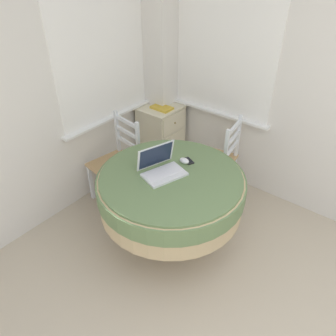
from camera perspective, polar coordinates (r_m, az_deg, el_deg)
corner_room_shell at (r=2.62m, az=3.30°, el=12.41°), size 4.34×4.67×2.55m
round_dining_table at (r=2.68m, az=0.51°, el=-3.83°), size 1.20×1.20×0.74m
laptop at (r=2.60m, az=-1.18°, el=0.05°), size 0.39×0.35×0.22m
computer_mouse at (r=2.73m, az=2.87°, el=1.27°), size 0.06×0.09×0.05m
cell_phone at (r=2.77m, az=3.57°, el=1.27°), size 0.09×0.12×0.01m
dining_chair_near_back_window at (r=3.36m, az=-8.79°, el=1.03°), size 0.49×0.45×0.89m
dining_chair_near_right_window at (r=3.39m, az=8.41°, el=1.47°), size 0.46×0.49×0.89m
corner_cabinet at (r=3.90m, az=-1.17°, el=5.62°), size 0.47×0.42×0.75m
book_on_cabinet at (r=3.67m, az=-1.09°, el=10.44°), size 0.15×0.23×0.02m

